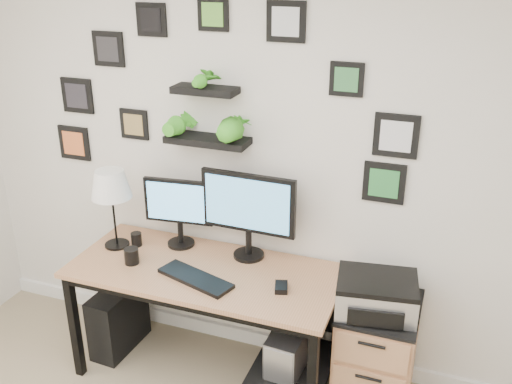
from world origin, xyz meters
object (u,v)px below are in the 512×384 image
at_px(pc_tower_grey, 291,358).
at_px(pc_tower_black, 119,319).
at_px(mug, 132,256).
at_px(table_lamp, 111,186).
at_px(file_cabinet, 376,355).
at_px(monitor_right, 248,209).
at_px(monitor_left, 179,208).
at_px(printer, 376,295).
at_px(desk, 213,285).

bearing_deg(pc_tower_grey, pc_tower_black, -179.01).
distance_m(mug, pc_tower_grey, 1.14).
relative_size(table_lamp, file_cabinet, 0.76).
height_order(pc_tower_black, file_cabinet, file_cabinet).
height_order(monitor_right, pc_tower_black, monitor_right).
relative_size(monitor_right, pc_tower_black, 1.34).
xyz_separation_m(monitor_left, printer, (1.26, -0.17, -0.24)).
relative_size(desk, printer, 3.42).
height_order(pc_tower_black, pc_tower_grey, pc_tower_black).
distance_m(monitor_right, mug, 0.75).
relative_size(pc_tower_black, printer, 0.93).
bearing_deg(monitor_right, printer, -12.32).
distance_m(desk, monitor_left, 0.52).
relative_size(desk, file_cabinet, 2.39).
height_order(file_cabinet, printer, printer).
height_order(pc_tower_black, printer, printer).
distance_m(monitor_left, file_cabinet, 1.46).
relative_size(pc_tower_grey, file_cabinet, 0.67).
xyz_separation_m(monitor_left, pc_tower_black, (-0.40, -0.19, -0.79)).
xyz_separation_m(table_lamp, file_cabinet, (1.67, 0.02, -0.82)).
relative_size(monitor_left, table_lamp, 0.88).
height_order(pc_tower_grey, file_cabinet, file_cabinet).
height_order(monitor_right, table_lamp, monitor_right).
relative_size(mug, file_cabinet, 0.15).
height_order(desk, pc_tower_black, desk).
relative_size(table_lamp, pc_tower_black, 1.17).
bearing_deg(printer, table_lamp, 179.14).
bearing_deg(monitor_right, pc_tower_grey, -27.52).
distance_m(monitor_left, monitor_right, 0.46).
height_order(monitor_right, printer, monitor_right).
xyz_separation_m(monitor_left, table_lamp, (-0.38, -0.14, 0.15)).
xyz_separation_m(monitor_left, monitor_right, (0.46, 0.01, 0.06)).
relative_size(desk, mug, 16.44).
distance_m(pc_tower_black, printer, 1.75).
bearing_deg(pc_tower_black, monitor_left, 28.91).
bearing_deg(printer, pc_tower_black, -179.22).
height_order(mug, pc_tower_black, mug).
xyz_separation_m(monitor_right, pc_tower_grey, (0.34, -0.18, -0.86)).
distance_m(monitor_left, mug, 0.41).
bearing_deg(monitor_right, desk, -129.34).
height_order(table_lamp, mug, table_lamp).
bearing_deg(pc_tower_black, pc_tower_grey, 4.00).
bearing_deg(pc_tower_grey, monitor_right, 152.48).
distance_m(table_lamp, pc_tower_grey, 1.51).
height_order(desk, table_lamp, table_lamp).
xyz_separation_m(mug, pc_tower_grey, (0.97, 0.13, -0.58)).
distance_m(monitor_right, table_lamp, 0.85).
bearing_deg(monitor_right, pc_tower_black, -166.87).
height_order(pc_tower_grey, printer, printer).
bearing_deg(file_cabinet, monitor_right, 171.07).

